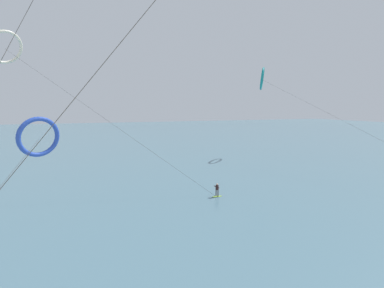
# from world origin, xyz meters

# --- Properties ---
(sea_water) EXTENTS (400.00, 200.00, 0.08)m
(sea_water) POSITION_xyz_m (0.00, 105.09, 0.04)
(sea_water) COLOR slate
(sea_water) RESTS_ON ground
(surfer_lime) EXTENTS (1.40, 0.72, 1.70)m
(surfer_lime) POSITION_xyz_m (6.53, 28.54, 0.82)
(surfer_lime) COLOR #8CC62D
(surfer_lime) RESTS_ON ground
(kite_ivory) EXTENTS (26.60, 15.01, 20.79)m
(kite_ivory) POSITION_xyz_m (-17.57, 41.12, 18.72)
(kite_ivory) COLOR silver
(kite_ivory) RESTS_ON ground
(kite_cobalt) EXTENTS (7.51, 14.81, 10.42)m
(kite_cobalt) POSITION_xyz_m (-12.04, 25.22, 8.63)
(kite_cobalt) COLOR #2647B7
(kite_cobalt) RESTS_ON ground
(kite_teal) EXTENTS (3.79, 47.30, 20.17)m
(kite_teal) POSITION_xyz_m (29.31, 52.36, 17.59)
(kite_teal) COLOR teal
(kite_teal) RESTS_ON ground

